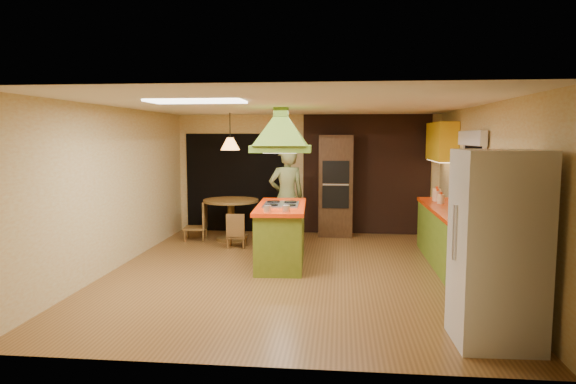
# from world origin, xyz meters

# --- Properties ---
(ground) EXTENTS (6.50, 6.50, 0.00)m
(ground) POSITION_xyz_m (0.00, 0.00, 0.00)
(ground) COLOR brown
(ground) RESTS_ON ground
(room_walls) EXTENTS (5.50, 6.50, 6.50)m
(room_walls) POSITION_xyz_m (0.00, 0.00, 1.25)
(room_walls) COLOR beige
(room_walls) RESTS_ON ground
(ceiling_plane) EXTENTS (6.50, 6.50, 0.00)m
(ceiling_plane) POSITION_xyz_m (0.00, 0.00, 2.50)
(ceiling_plane) COLOR silver
(ceiling_plane) RESTS_ON room_walls
(brick_panel) EXTENTS (2.64, 0.03, 2.50)m
(brick_panel) POSITION_xyz_m (1.25, 3.23, 1.25)
(brick_panel) COLOR #381E14
(brick_panel) RESTS_ON ground
(nook_opening) EXTENTS (2.20, 0.03, 2.10)m
(nook_opening) POSITION_xyz_m (-1.50, 3.23, 1.05)
(nook_opening) COLOR black
(nook_opening) RESTS_ON ground
(right_counter) EXTENTS (0.62, 3.05, 0.92)m
(right_counter) POSITION_xyz_m (2.45, 0.60, 0.46)
(right_counter) COLOR olive
(right_counter) RESTS_ON ground
(upper_cabinets) EXTENTS (0.34, 1.40, 0.70)m
(upper_cabinets) POSITION_xyz_m (2.57, 2.20, 1.95)
(upper_cabinets) COLOR yellow
(upper_cabinets) RESTS_ON room_walls
(window_right) EXTENTS (0.12, 1.35, 1.06)m
(window_right) POSITION_xyz_m (2.70, 0.40, 1.77)
(window_right) COLOR black
(window_right) RESTS_ON room_walls
(fluor_panel) EXTENTS (1.20, 0.60, 0.03)m
(fluor_panel) POSITION_xyz_m (-1.10, -1.20, 2.48)
(fluor_panel) COLOR white
(fluor_panel) RESTS_ON ceiling_plane
(kitchen_island) EXTENTS (0.87, 1.94, 0.97)m
(kitchen_island) POSITION_xyz_m (-0.23, 0.52, 0.48)
(kitchen_island) COLOR olive
(kitchen_island) RESTS_ON ground
(range_hood) EXTENTS (0.97, 0.71, 0.78)m
(range_hood) POSITION_xyz_m (-0.23, 0.52, 2.25)
(range_hood) COLOR #567B1E
(range_hood) RESTS_ON ceiling_plane
(man) EXTENTS (0.79, 0.67, 1.85)m
(man) POSITION_xyz_m (-0.28, 1.83, 0.93)
(man) COLOR #596033
(man) RESTS_ON ground
(refrigerator) EXTENTS (0.81, 0.77, 1.92)m
(refrigerator) POSITION_xyz_m (2.25, -2.48, 0.96)
(refrigerator) COLOR silver
(refrigerator) RESTS_ON ground
(wall_oven) EXTENTS (0.68, 0.60, 2.07)m
(wall_oven) POSITION_xyz_m (0.62, 2.95, 1.04)
(wall_oven) COLOR #482D17
(wall_oven) RESTS_ON ground
(dining_table) EXTENTS (1.08, 1.08, 0.81)m
(dining_table) POSITION_xyz_m (-1.43, 2.27, 0.57)
(dining_table) COLOR brown
(dining_table) RESTS_ON ground
(chair_left) EXTENTS (0.47, 0.47, 0.77)m
(chair_left) POSITION_xyz_m (-2.13, 2.17, 0.39)
(chair_left) COLOR brown
(chair_left) RESTS_ON ground
(chair_near) EXTENTS (0.36, 0.36, 0.64)m
(chair_near) POSITION_xyz_m (-1.18, 1.62, 0.32)
(chair_near) COLOR brown
(chair_near) RESTS_ON ground
(pendant_lamp) EXTENTS (0.48, 0.48, 0.24)m
(pendant_lamp) POSITION_xyz_m (-1.43, 2.27, 1.90)
(pendant_lamp) COLOR #FF9E3F
(pendant_lamp) RESTS_ON ceiling_plane
(canister_large) EXTENTS (0.17, 0.17, 0.21)m
(canister_large) POSITION_xyz_m (2.40, 1.59, 1.02)
(canister_large) COLOR #F4E9C4
(canister_large) RESTS_ON right_counter
(canister_medium) EXTENTS (0.16, 0.16, 0.18)m
(canister_medium) POSITION_xyz_m (2.40, 1.52, 1.01)
(canister_medium) COLOR beige
(canister_medium) RESTS_ON right_counter
(canister_small) EXTENTS (0.14, 0.14, 0.16)m
(canister_small) POSITION_xyz_m (2.40, 1.20, 1.00)
(canister_small) COLOR beige
(canister_small) RESTS_ON right_counter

